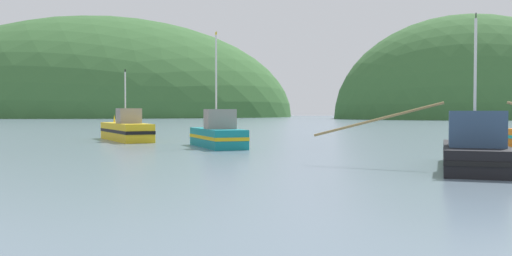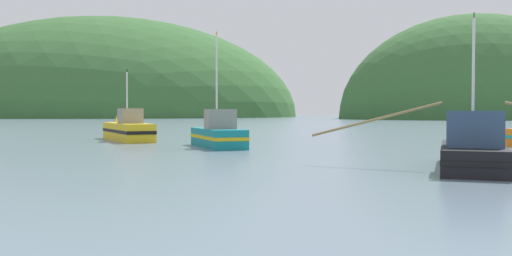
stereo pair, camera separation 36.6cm
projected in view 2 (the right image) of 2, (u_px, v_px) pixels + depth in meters
hill_far_right at (474, 119)px, 182.55m from camera, size 87.94×70.35×67.65m
hill_mid_right at (107, 117)px, 244.94m from camera, size 165.81×132.65×85.42m
fishing_boat_teal at (218, 135)px, 38.53m from camera, size 4.08×7.60×7.97m
fishing_boat_black at (473, 150)px, 23.75m from camera, size 13.08×8.75×6.70m
fishing_boat_yellow at (128, 130)px, 47.37m from camera, size 5.88×10.08×6.02m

